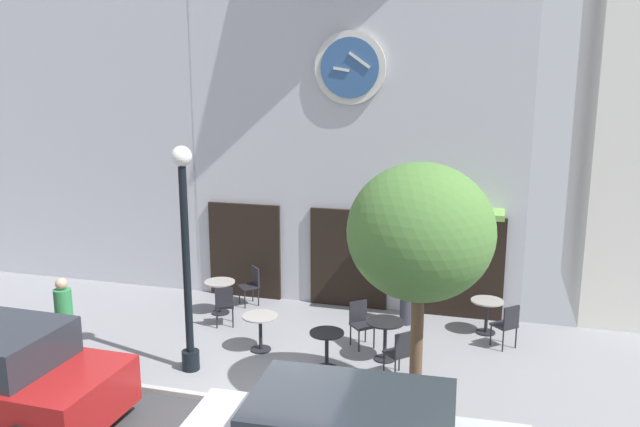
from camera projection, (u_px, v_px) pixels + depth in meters
name	position (u px, v px, depth m)	size (l,w,h in m)	color
ground_plane	(265.00, 423.00, 9.85)	(24.93, 10.77, 0.13)	gray
clock_building	(362.00, 74.00, 14.86)	(7.70, 3.61, 10.29)	#B2B2BC
street_lamp	(186.00, 260.00, 11.19)	(0.36, 0.36, 4.10)	black
street_tree	(420.00, 233.00, 9.54)	(2.24, 2.01, 4.02)	brown
cafe_table_near_curb	(220.00, 291.00, 14.27)	(0.69, 0.69, 0.76)	black
cafe_table_center_right	(260.00, 326.00, 12.34)	(0.70, 0.70, 0.72)	black
cafe_table_near_door	(327.00, 344.00, 11.53)	(0.63, 0.63, 0.72)	black
cafe_table_center	(385.00, 332.00, 11.91)	(0.71, 0.71, 0.77)	black
cafe_table_center_left	(487.00, 310.00, 13.17)	(0.67, 0.67, 0.72)	black
cafe_chair_left_end	(507.00, 323.00, 12.42)	(0.57, 0.57, 0.90)	black
cafe_chair_outer	(360.00, 320.00, 12.56)	(0.56, 0.56, 0.90)	black
cafe_chair_near_lamp	(224.00, 303.00, 13.52)	(0.53, 0.53, 0.90)	black
cafe_chair_curbside	(252.00, 283.00, 14.84)	(0.57, 0.57, 0.90)	black
cafe_chair_facing_wall	(400.00, 351.00, 11.16)	(0.57, 0.57, 0.90)	black
pedestrian_orange	(407.00, 286.00, 13.59)	(0.36, 0.36, 1.67)	#2D2D38
pedestrian_green	(65.00, 320.00, 11.69)	(0.37, 0.37, 1.67)	#2D2D38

